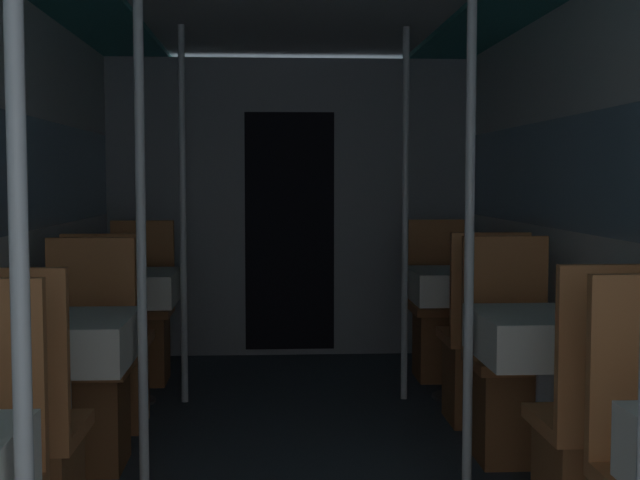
{
  "coord_description": "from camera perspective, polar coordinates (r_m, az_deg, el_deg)",
  "views": [
    {
      "loc": [
        -0.14,
        -1.15,
        1.28
      ],
      "look_at": [
        0.05,
        2.27,
        1.04
      ],
      "focal_mm": 50.0,
      "sensor_mm": 36.0,
      "label": 1
    }
  ],
  "objects": [
    {
      "name": "dining_table_left_1",
      "position": [
        3.57,
        -16.52,
        -6.82
      ],
      "size": [
        0.58,
        0.58,
        0.75
      ],
      "color": "#4C4C51",
      "rests_on": "ground_plane"
    },
    {
      "name": "support_pole_left_2",
      "position": [
        5.09,
        -8.76,
        1.54
      ],
      "size": [
        0.04,
        0.04,
        2.13
      ],
      "color": "silver",
      "rests_on": "ground_plane"
    },
    {
      "name": "dining_table_right_1",
      "position": [
        3.65,
        14.51,
        -6.56
      ],
      "size": [
        0.58,
        0.58,
        0.75
      ],
      "color": "#4C4C51",
      "rests_on": "ground_plane"
    },
    {
      "name": "wall_right",
      "position": [
        3.95,
        18.62,
        1.1
      ],
      "size": [
        0.05,
        7.82,
        2.13
      ],
      "color": "silver",
      "rests_on": "ground_plane"
    },
    {
      "name": "chair_left_near_1",
      "position": [
        3.15,
        -18.68,
        -14.17
      ],
      "size": [
        0.4,
        0.4,
        1.01
      ],
      "color": "#9C5B31",
      "rests_on": "ground_plane"
    },
    {
      "name": "chair_right_near_2",
      "position": [
        4.77,
        10.3,
        -7.83
      ],
      "size": [
        0.4,
        0.4,
        1.01
      ],
      "color": "#9C5B31",
      "rests_on": "ground_plane"
    },
    {
      "name": "chair_left_far_1",
      "position": [
        4.14,
        -14.73,
        -9.7
      ],
      "size": [
        0.4,
        0.4,
        1.01
      ],
      "rotation": [
        0.0,
        0.0,
        3.14
      ],
      "color": "#9C5B31",
      "rests_on": "ground_plane"
    },
    {
      "name": "chair_right_far_1",
      "position": [
        4.21,
        12.22,
        -9.44
      ],
      "size": [
        0.4,
        0.4,
        1.01
      ],
      "rotation": [
        0.0,
        0.0,
        3.14
      ],
      "color": "#9C5B31",
      "rests_on": "ground_plane"
    },
    {
      "name": "chair_right_near_1",
      "position": [
        3.24,
        17.35,
        -13.65
      ],
      "size": [
        0.4,
        0.4,
        1.01
      ],
      "color": "#9C5B31",
      "rests_on": "ground_plane"
    },
    {
      "name": "support_pole_right_2",
      "position": [
        5.13,
        5.47,
        1.58
      ],
      "size": [
        0.04,
        0.04,
        2.13
      ],
      "color": "silver",
      "rests_on": "ground_plane"
    },
    {
      "name": "support_pole_left_1",
      "position": [
        3.45,
        -11.38,
        0.36
      ],
      "size": [
        0.04,
        0.04,
        2.13
      ],
      "color": "silver",
      "rests_on": "ground_plane"
    },
    {
      "name": "chair_left_far_2",
      "position": [
        5.73,
        -11.44,
        -5.84
      ],
      "size": [
        0.4,
        0.4,
        1.01
      ],
      "rotation": [
        0.0,
        0.0,
        3.14
      ],
      "color": "#9C5B31",
      "rests_on": "ground_plane"
    },
    {
      "name": "support_pole_right_1",
      "position": [
        3.51,
        9.55,
        0.44
      ],
      "size": [
        0.04,
        0.04,
        2.13
      ],
      "color": "silver",
      "rests_on": "ground_plane"
    },
    {
      "name": "chair_left_near_2",
      "position": [
        4.71,
        -13.29,
        -8.02
      ],
      "size": [
        0.4,
        0.4,
        1.01
      ],
      "color": "#9C5B31",
      "rests_on": "ground_plane"
    },
    {
      "name": "dining_table_right_2",
      "position": [
        5.22,
        8.99,
        -3.31
      ],
      "size": [
        0.58,
        0.58,
        0.75
      ],
      "color": "#4C4C51",
      "rests_on": "ground_plane"
    },
    {
      "name": "bulkhead_far",
      "position": [
        6.44,
        -1.97,
        2.04
      ],
      "size": [
        2.6,
        0.09,
        2.13
      ],
      "color": "gray",
      "rests_on": "ground_plane"
    },
    {
      "name": "support_pole_left_0",
      "position": [
        1.84,
        -18.65,
        -2.89
      ],
      "size": [
        0.04,
        0.04,
        2.13
      ],
      "color": "silver",
      "rests_on": "ground_plane"
    },
    {
      "name": "dining_table_left_2",
      "position": [
        5.17,
        -12.32,
        -3.43
      ],
      "size": [
        0.58,
        0.58,
        0.75
      ],
      "color": "#4C4C51",
      "rests_on": "ground_plane"
    },
    {
      "name": "chair_right_far_2",
      "position": [
        5.78,
        7.84,
        -5.71
      ],
      "size": [
        0.4,
        0.4,
        1.01
      ],
      "rotation": [
        0.0,
        0.0,
        3.14
      ],
      "color": "#9C5B31",
      "rests_on": "ground_plane"
    }
  ]
}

